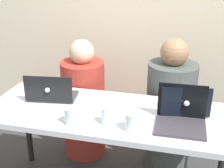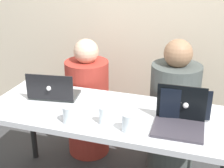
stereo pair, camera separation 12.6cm
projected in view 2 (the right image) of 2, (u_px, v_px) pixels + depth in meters
name	position (u px, v px, depth m)	size (l,w,h in m)	color
back_wall	(145.00, 19.00, 2.95)	(4.52, 0.10, 2.38)	beige
desk	(109.00, 120.00, 2.18)	(1.74, 0.67, 0.75)	silver
person_on_left	(88.00, 105.00, 2.84)	(0.41, 0.41, 1.10)	#A33127
person_on_right	(173.00, 114.00, 2.61)	(0.49, 0.49, 1.16)	#454C49
laptop_back_left	(53.00, 92.00, 2.34)	(0.38, 0.27, 0.21)	#363B3A
laptop_back_right	(184.00, 109.00, 2.08)	(0.36, 0.28, 0.22)	silver
laptop_front_right	(179.00, 119.00, 1.94)	(0.32, 0.29, 0.25)	#3A353E
water_glass_center	(104.00, 117.00, 1.98)	(0.06, 0.06, 0.11)	silver
water_glass_left	(69.00, 116.00, 2.00)	(0.08, 0.08, 0.11)	silver
water_glass_right	(128.00, 124.00, 1.90)	(0.08, 0.08, 0.11)	silver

